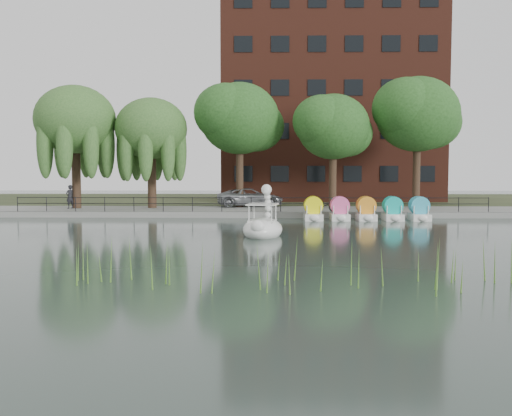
{
  "coord_description": "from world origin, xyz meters",
  "views": [
    {
      "loc": [
        1.05,
        -25.3,
        3.35
      ],
      "look_at": [
        0.5,
        4.0,
        1.3
      ],
      "focal_mm": 40.0,
      "sensor_mm": 36.0,
      "label": 1
    }
  ],
  "objects_px": {
    "pedestrian": "(70,195)",
    "bicycle": "(325,204)",
    "swan_boat": "(263,225)",
    "minivan": "(250,196)"
  },
  "relations": [
    {
      "from": "pedestrian",
      "to": "swan_boat",
      "type": "xyz_separation_m",
      "value": [
        14.24,
        -13.45,
        -0.83
      ]
    },
    {
      "from": "minivan",
      "to": "swan_boat",
      "type": "distance_m",
      "value": 15.87
    },
    {
      "from": "minivan",
      "to": "bicycle",
      "type": "bearing_deg",
      "value": -143.59
    },
    {
      "from": "bicycle",
      "to": "swan_boat",
      "type": "distance_m",
      "value": 11.54
    },
    {
      "from": "swan_boat",
      "to": "pedestrian",
      "type": "bearing_deg",
      "value": 147.08
    },
    {
      "from": "bicycle",
      "to": "swan_boat",
      "type": "xyz_separation_m",
      "value": [
        -4.15,
        -10.76,
        -0.34
      ]
    },
    {
      "from": "bicycle",
      "to": "swan_boat",
      "type": "bearing_deg",
      "value": 157.88
    },
    {
      "from": "bicycle",
      "to": "pedestrian",
      "type": "relative_size",
      "value": 0.87
    },
    {
      "from": "pedestrian",
      "to": "bicycle",
      "type": "bearing_deg",
      "value": 115.92
    },
    {
      "from": "bicycle",
      "to": "pedestrian",
      "type": "bearing_deg",
      "value": 80.62
    }
  ]
}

